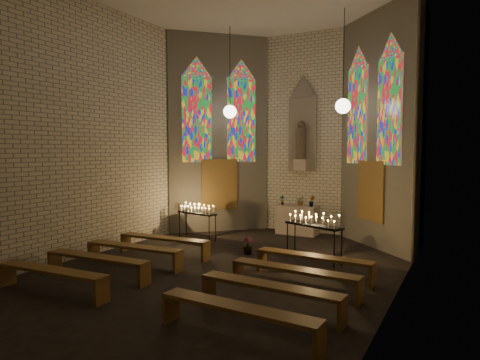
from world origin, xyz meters
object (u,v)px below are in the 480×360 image
altar (297,220)px  votive_stand_right (314,222)px  aisle_flower_pot (248,246)px  votive_stand_left (197,211)px

altar → votive_stand_right: (1.67, -3.20, 0.54)m
aisle_flower_pot → votive_stand_right: bearing=3.8°
votive_stand_left → votive_stand_right: bearing=2.1°
aisle_flower_pot → votive_stand_left: size_ratio=0.31×
altar → aisle_flower_pot: altar is taller
aisle_flower_pot → votive_stand_right: size_ratio=0.28×
altar → aisle_flower_pot: (-0.20, -3.33, -0.26)m
votive_stand_left → votive_stand_right: votive_stand_right is taller
altar → votive_stand_right: 3.66m
aisle_flower_pot → votive_stand_left: 2.64m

